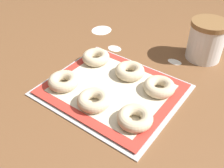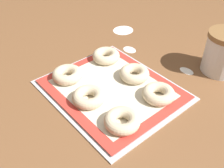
% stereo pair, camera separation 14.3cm
% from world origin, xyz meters
% --- Properties ---
extents(ground_plane, '(2.80, 2.80, 0.00)m').
position_xyz_m(ground_plane, '(0.00, 0.00, 0.00)').
color(ground_plane, brown).
extents(baking_tray, '(0.41, 0.35, 0.01)m').
position_xyz_m(baking_tray, '(0.01, 0.02, 0.00)').
color(baking_tray, silver).
rests_on(baking_tray, ground_plane).
extents(baking_mat, '(0.38, 0.32, 0.00)m').
position_xyz_m(baking_mat, '(0.01, 0.02, 0.01)').
color(baking_mat, red).
rests_on(baking_mat, baking_tray).
extents(bagel_front_left, '(0.10, 0.10, 0.03)m').
position_xyz_m(bagel_front_left, '(-0.12, -0.06, 0.03)').
color(bagel_front_left, beige).
rests_on(bagel_front_left, baking_mat).
extents(bagel_front_center, '(0.10, 0.10, 0.03)m').
position_xyz_m(bagel_front_center, '(0.01, -0.07, 0.03)').
color(bagel_front_center, beige).
rests_on(bagel_front_center, baking_mat).
extents(bagel_front_right, '(0.10, 0.10, 0.03)m').
position_xyz_m(bagel_front_right, '(0.14, -0.06, 0.03)').
color(bagel_front_right, beige).
rests_on(bagel_front_right, baking_mat).
extents(bagel_back_left, '(0.10, 0.10, 0.03)m').
position_xyz_m(bagel_back_left, '(-0.12, 0.10, 0.03)').
color(bagel_back_left, beige).
rests_on(bagel_back_left, baking_mat).
extents(bagel_back_center, '(0.10, 0.10, 0.03)m').
position_xyz_m(bagel_back_center, '(0.02, 0.11, 0.03)').
color(bagel_back_center, beige).
rests_on(bagel_back_center, baking_mat).
extents(bagel_back_right, '(0.10, 0.10, 0.03)m').
position_xyz_m(bagel_back_right, '(0.13, 0.09, 0.03)').
color(bagel_back_right, beige).
rests_on(bagel_back_right, baking_mat).
extents(flour_canister, '(0.13, 0.13, 0.14)m').
position_xyz_m(flour_canister, '(0.16, 0.37, 0.07)').
color(flour_canister, white).
rests_on(flour_canister, ground_plane).
extents(flour_patch_near, '(0.08, 0.09, 0.00)m').
position_xyz_m(flour_patch_near, '(-0.27, 0.32, 0.00)').
color(flour_patch_near, white).
rests_on(flour_patch_near, ground_plane).
extents(flour_patch_far, '(0.05, 0.03, 0.00)m').
position_xyz_m(flour_patch_far, '(0.10, 0.28, 0.00)').
color(flour_patch_far, white).
rests_on(flour_patch_far, ground_plane).
extents(flour_patch_side, '(0.06, 0.04, 0.00)m').
position_xyz_m(flour_patch_side, '(-0.13, 0.23, 0.00)').
color(flour_patch_side, white).
rests_on(flour_patch_side, ground_plane).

